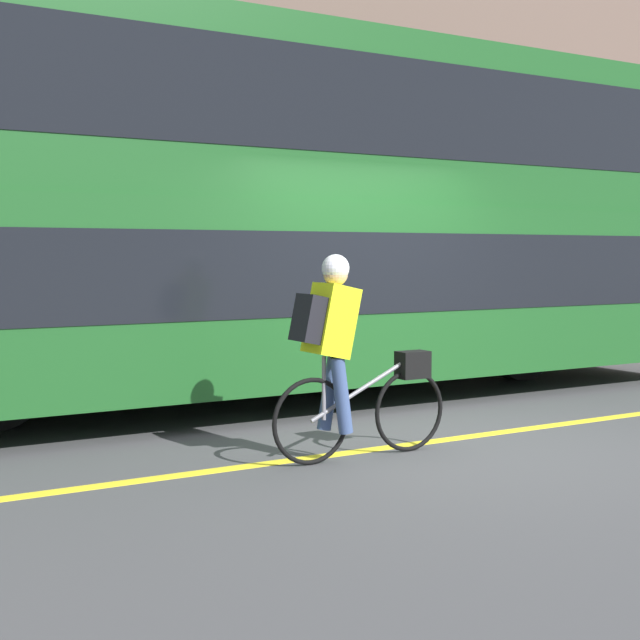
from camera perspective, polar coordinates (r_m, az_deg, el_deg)
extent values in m
plane|color=#424244|center=(7.72, 9.07, -7.78)|extent=(80.00, 80.00, 0.00)
cube|color=yellow|center=(7.85, 8.28, -7.55)|extent=(50.00, 0.14, 0.01)
cube|color=gray|center=(12.07, -6.68, -3.06)|extent=(60.00, 2.03, 0.14)
cube|color=brown|center=(13.23, -8.92, 13.70)|extent=(60.00, 0.30, 7.57)
cylinder|color=black|center=(11.63, 12.59, -1.32)|extent=(0.99, 0.30, 0.99)
cube|color=#194C1E|center=(9.68, -1.35, 1.86)|extent=(10.34, 2.48, 1.81)
cube|color=black|center=(9.68, -1.35, 3.15)|extent=(9.92, 2.50, 0.79)
cube|color=#194C1E|center=(9.77, -1.37, 12.26)|extent=(10.34, 2.38, 1.72)
cube|color=black|center=(9.78, -1.37, 12.76)|extent=(9.92, 2.40, 0.96)
torus|color=black|center=(7.29, 5.74, -5.78)|extent=(0.67, 0.04, 0.67)
torus|color=black|center=(6.80, -0.56, -6.50)|extent=(0.67, 0.04, 0.67)
cylinder|color=slate|center=(7.00, 2.71, -4.42)|extent=(0.93, 0.03, 0.46)
cylinder|color=slate|center=(6.81, 0.25, -4.38)|extent=(0.03, 0.03, 0.49)
cube|color=black|center=(7.26, 5.96, -2.86)|extent=(0.26, 0.16, 0.22)
cube|color=#D8EA19|center=(6.79, 0.71, -0.03)|extent=(0.37, 0.32, 0.58)
cube|color=black|center=(6.68, -0.76, 0.07)|extent=(0.21, 0.26, 0.38)
cylinder|color=#384C7A|center=(6.95, 0.60, -4.63)|extent=(0.21, 0.11, 0.60)
cylinder|color=#384C7A|center=(6.80, 1.39, -4.83)|extent=(0.19, 0.11, 0.60)
sphere|color=tan|center=(6.79, 1.00, 2.97)|extent=(0.19, 0.19, 0.19)
sphere|color=silver|center=(6.79, 1.00, 3.33)|extent=(0.21, 0.21, 0.21)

